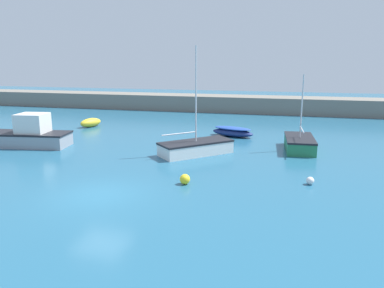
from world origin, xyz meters
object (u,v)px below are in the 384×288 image
motorboat_grey_hull (30,135)px  mooring_buoy_yellow (185,179)px  rowboat_with_red_cover (233,132)px  mooring_buoy_white (310,181)px  sailboat_tall_mast (196,147)px  sailboat_twin_hulled (299,143)px  fishing_dinghy_green (91,123)px

motorboat_grey_hull → mooring_buoy_yellow: size_ratio=11.76×
rowboat_with_red_cover → mooring_buoy_white: bearing=134.2°
mooring_buoy_yellow → sailboat_tall_mast: bearing=98.6°
sailboat_twin_hulled → fishing_dinghy_green: sailboat_twin_hulled is taller
motorboat_grey_hull → mooring_buoy_yellow: bearing=149.6°
motorboat_grey_hull → rowboat_with_red_cover: 15.35m
sailboat_tall_mast → mooring_buoy_white: size_ratio=17.60×
sailboat_tall_mast → mooring_buoy_yellow: (0.91, -6.02, -0.21)m
sailboat_twin_hulled → rowboat_with_red_cover: sailboat_twin_hulled is taller
motorboat_grey_hull → sailboat_tall_mast: bearing=175.1°
sailboat_tall_mast → rowboat_with_red_cover: bearing=32.7°
motorboat_grey_hull → mooring_buoy_yellow: 14.08m
sailboat_twin_hulled → rowboat_with_red_cover: bearing=51.7°
motorboat_grey_hull → rowboat_with_red_cover: (13.58, 7.15, -0.44)m
rowboat_with_red_cover → sailboat_tall_mast: 6.66m
motorboat_grey_hull → rowboat_with_red_cover: motorboat_grey_hull is taller
mooring_buoy_white → rowboat_with_red_cover: bearing=116.5°
sailboat_tall_mast → mooring_buoy_yellow: sailboat_tall_mast is taller
sailboat_tall_mast → mooring_buoy_yellow: size_ratio=13.40×
sailboat_twin_hulled → mooring_buoy_white: (0.35, -7.43, -0.28)m
rowboat_with_red_cover → mooring_buoy_white: size_ratio=9.56×
sailboat_twin_hulled → mooring_buoy_yellow: bearing=143.9°
fishing_dinghy_green → mooring_buoy_yellow: size_ratio=4.70×
sailboat_twin_hulled → rowboat_with_red_cover: (-5.14, 3.59, -0.09)m
fishing_dinghy_green → mooring_buoy_white: size_ratio=6.18×
sailboat_twin_hulled → mooring_buoy_white: 7.45m
sailboat_twin_hulled → motorboat_grey_hull: 19.06m
fishing_dinghy_green → mooring_buoy_yellow: (12.79, -13.60, -0.14)m
fishing_dinghy_green → mooring_buoy_white: fishing_dinghy_green is taller
rowboat_with_red_cover → fishing_dinghy_green: fishing_dinghy_green is taller
sailboat_tall_mast → mooring_buoy_white: 8.32m
rowboat_with_red_cover → mooring_buoy_white: (5.49, -11.02, -0.19)m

